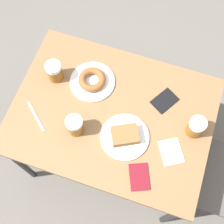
# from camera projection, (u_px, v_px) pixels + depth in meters

# --- Properties ---
(ground_plane) EXTENTS (8.00, 8.00, 0.00)m
(ground_plane) POSITION_uv_depth(u_px,v_px,m) (112.00, 152.00, 2.24)
(ground_plane) COLOR #666059
(table) EXTENTS (0.74, 1.00, 0.73)m
(table) POSITION_uv_depth(u_px,v_px,m) (112.00, 118.00, 1.62)
(table) COLOR olive
(table) RESTS_ON ground_plane
(plate_with_cake) EXTENTS (0.24, 0.24, 0.05)m
(plate_with_cake) POSITION_uv_depth(u_px,v_px,m) (125.00, 136.00, 1.50)
(plate_with_cake) COLOR white
(plate_with_cake) RESTS_ON table
(plate_with_donut) EXTENTS (0.24, 0.24, 0.05)m
(plate_with_donut) POSITION_uv_depth(u_px,v_px,m) (92.00, 80.00, 1.61)
(plate_with_donut) COLOR white
(plate_with_donut) RESTS_ON table
(beer_mug_left) EXTENTS (0.08, 0.08, 0.11)m
(beer_mug_left) POSITION_uv_depth(u_px,v_px,m) (55.00, 71.00, 1.59)
(beer_mug_left) COLOR #8C5619
(beer_mug_left) RESTS_ON table
(beer_mug_center) EXTENTS (0.08, 0.08, 0.11)m
(beer_mug_center) POSITION_uv_depth(u_px,v_px,m) (196.00, 127.00, 1.47)
(beer_mug_center) COLOR #8C5619
(beer_mug_center) RESTS_ON table
(beer_mug_right) EXTENTS (0.08, 0.08, 0.11)m
(beer_mug_right) POSITION_uv_depth(u_px,v_px,m) (75.00, 125.00, 1.48)
(beer_mug_right) COLOR #8C5619
(beer_mug_right) RESTS_ON table
(napkin_folded) EXTENTS (0.16, 0.15, 0.00)m
(napkin_folded) POSITION_uv_depth(u_px,v_px,m) (171.00, 152.00, 1.48)
(napkin_folded) COLOR white
(napkin_folded) RESTS_ON table
(fork) EXTENTS (0.13, 0.14, 0.00)m
(fork) POSITION_uv_depth(u_px,v_px,m) (36.00, 116.00, 1.55)
(fork) COLOR silver
(fork) RESTS_ON table
(passport_near_edge) EXTENTS (0.15, 0.14, 0.01)m
(passport_near_edge) POSITION_uv_depth(u_px,v_px,m) (165.00, 101.00, 1.58)
(passport_near_edge) COLOR black
(passport_near_edge) RESTS_ON table
(passport_far_edge) EXTENTS (0.15, 0.13, 0.01)m
(passport_far_edge) POSITION_uv_depth(u_px,v_px,m) (139.00, 177.00, 1.44)
(passport_far_edge) COLOR maroon
(passport_far_edge) RESTS_ON table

